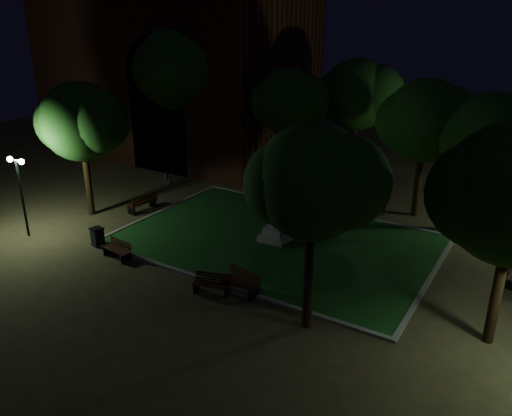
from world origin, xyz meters
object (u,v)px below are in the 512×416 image
(bench_near_right, at_px, (241,282))
(bicycle, at_px, (168,177))
(bench_near_left, at_px, (212,284))
(bench_west_near, at_px, (118,250))
(trash_bin, at_px, (97,237))
(monument, at_px, (276,223))
(bench_far_side, at_px, (372,206))
(bench_left_side, at_px, (143,203))

(bench_near_right, distance_m, bicycle, 15.50)
(bench_near_left, xyz_separation_m, bench_near_right, (0.99, 0.68, 0.05))
(bench_west_near, height_order, trash_bin, trash_bin)
(monument, distance_m, bench_far_side, 6.94)
(bench_near_left, bearing_deg, monument, 75.62)
(bench_west_near, distance_m, trash_bin, 1.86)
(bench_west_near, relative_size, bench_far_side, 1.06)
(trash_bin, bearing_deg, bicycle, 111.49)
(monument, distance_m, trash_bin, 8.80)
(bench_left_side, xyz_separation_m, trash_bin, (1.42, -4.64, 0.01))
(bench_far_side, distance_m, trash_bin, 15.13)
(monument, bearing_deg, bench_left_side, -177.14)
(monument, bearing_deg, bicycle, 157.71)
(bench_near_right, distance_m, bench_west_near, 6.64)
(bicycle, bearing_deg, bench_near_left, -100.16)
(monument, height_order, bench_left_side, monument)
(bench_near_left, relative_size, bench_left_side, 0.87)
(bench_near_right, xyz_separation_m, trash_bin, (-8.44, 0.01, 0.03))
(trash_bin, distance_m, bicycle, 10.26)
(bench_near_right, xyz_separation_m, bicycle, (-12.20, 9.56, -0.05))
(bench_far_side, bearing_deg, trash_bin, 45.96)
(bench_left_side, bearing_deg, bench_west_near, 38.34)
(bench_near_left, height_order, trash_bin, trash_bin)
(monument, bearing_deg, bench_west_near, -134.39)
(bench_far_side, distance_m, bicycle, 13.83)
(bench_near_right, bearing_deg, bench_left_side, 166.41)
(bench_west_near, bearing_deg, bench_near_right, 10.77)
(trash_bin, bearing_deg, bench_near_right, -0.08)
(bench_near_left, bearing_deg, bench_far_side, 61.22)
(bench_near_left, bearing_deg, bicycle, 120.45)
(bench_left_side, distance_m, trash_bin, 4.85)
(bench_west_near, relative_size, bench_left_side, 0.86)
(bench_near_left, xyz_separation_m, bicycle, (-11.21, 10.24, 0.00))
(monument, relative_size, bench_west_near, 1.99)
(bench_far_side, xyz_separation_m, trash_bin, (-9.95, -11.40, 0.10))
(bench_far_side, relative_size, trash_bin, 1.60)
(trash_bin, height_order, bicycle, trash_bin)
(bench_left_side, relative_size, bicycle, 1.24)
(trash_bin, relative_size, bicycle, 0.63)
(bench_near_left, bearing_deg, bench_near_right, 17.58)
(bench_near_right, height_order, bench_left_side, bench_left_side)
(bench_west_near, bearing_deg, bench_near_left, 4.42)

